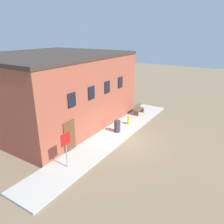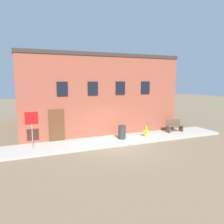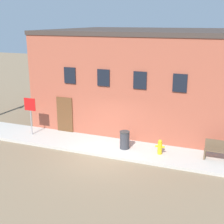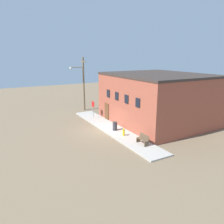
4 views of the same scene
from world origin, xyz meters
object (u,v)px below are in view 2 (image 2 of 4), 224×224
stop_sign (32,123)px  bench (174,126)px  fire_hydrant (146,131)px  trash_bin (122,132)px

stop_sign → bench: 10.21m
fire_hydrant → stop_sign: stop_sign is taller
fire_hydrant → stop_sign: size_ratio=0.35×
fire_hydrant → stop_sign: (-7.45, 0.03, 1.14)m
fire_hydrant → bench: (2.70, 0.37, 0.06)m
stop_sign → trash_bin: stop_sign is taller
fire_hydrant → bench: bearing=7.8°
trash_bin → fire_hydrant: bearing=-1.1°
bench → fire_hydrant: bearing=-172.2°
stop_sign → trash_bin: 5.72m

